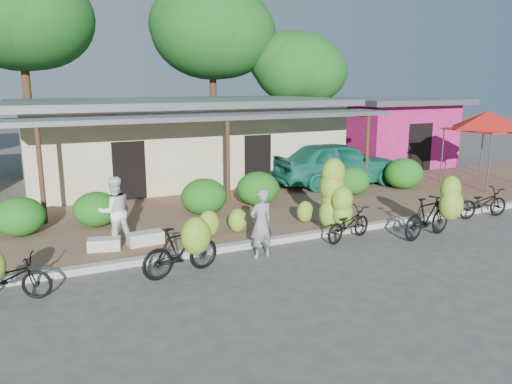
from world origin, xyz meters
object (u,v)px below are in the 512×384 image
tree_center_right (208,28)px  bystander (114,211)px  vendor (261,224)px  red_canopy (489,120)px  tree_far_center (14,12)px  bike_far_right (483,203)px  sack_near (145,238)px  sack_far (104,244)px  bike_left (184,248)px  tree_near_right (294,66)px  teal_van (338,163)px  bike_right (434,212)px  bike_center (339,205)px  bike_far_left (3,276)px

tree_center_right → bystander: tree_center_right is taller
vendor → red_canopy: bearing=-171.9°
tree_far_center → bike_far_right: 20.07m
sack_near → sack_far: 0.98m
tree_far_center → bike_left: (2.51, -15.24, -6.34)m
tree_near_right → teal_van: (-2.36, -7.61, -3.88)m
bike_left → bystander: 2.61m
bike_right → bystander: (-7.59, 2.76, 0.23)m
tree_near_right → teal_van: size_ratio=1.32×
bike_left → sack_near: size_ratio=2.18×
bystander → teal_van: teal_van is taller
bike_far_right → vendor: 7.59m
sack_far → vendor: 3.77m
bike_left → sack_far: bearing=19.7°
tree_far_center → tree_center_right: size_ratio=1.01×
tree_far_center → tree_near_right: tree_far_center is taller
tree_far_center → teal_van: (10.65, -9.11, -6.00)m
bike_right → bike_far_right: size_ratio=1.06×
bike_left → teal_van: teal_van is taller
tree_center_right → bike_center: size_ratio=4.37×
bike_far_right → bystander: (-10.54, 1.81, 0.51)m
bike_far_left → bike_center: 7.93m
bike_center → sack_near: size_ratio=2.46×
sack_near → bystander: bystander is taller
bystander → sack_near: bearing=147.5°
tree_center_right → bike_left: (-6.49, -15.74, -6.11)m
red_canopy → bike_far_right: size_ratio=1.95×
bike_left → sack_near: bike_left is taller
red_canopy → tree_far_center: bearing=144.0°
tree_near_right → sack_far: size_ratio=8.83×
bike_left → bike_center: 4.59m
bike_far_left → sack_near: bike_far_left is taller
tree_far_center → red_canopy: tree_far_center is taller
bike_far_left → red_canopy: bearing=-59.8°
bike_far_right → teal_van: teal_van is taller
bystander → sack_far: bearing=30.0°
tree_far_center → bike_left: tree_far_center is taller
bike_center → sack_near: 5.02m
tree_near_right → bike_far_right: bearing=-94.0°
red_canopy → bike_far_left: (-16.69, -3.53, -2.10)m
bike_far_left → bystander: (2.43, 2.19, 0.45)m
sack_far → teal_van: size_ratio=0.15×
tree_center_right → bike_right: 17.18m
tree_far_center → vendor: tree_far_center is taller
vendor → teal_van: bearing=-145.5°
sack_far → sack_near: bearing=0.3°
tree_far_center → bike_right: bearing=-59.7°
tree_center_right → tree_near_right: (4.00, -2.00, -1.89)m
tree_center_right → vendor: tree_center_right is taller
red_canopy → bike_right: 8.06m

